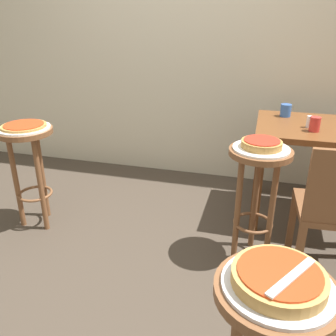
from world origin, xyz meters
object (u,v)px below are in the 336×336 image
Objects in this scene: pizza_server_knife at (292,277)px; cup_far_edge at (286,110)px; pizza_middle at (24,126)px; serving_plate_middle at (24,128)px; pizza_leftside at (262,144)px; cup_near_edge at (315,124)px; pizza_foreground at (279,278)px; serving_plate_foreground at (278,286)px; stool_leftside at (258,181)px; condiment_shaker at (309,122)px; serving_plate_leftside at (261,148)px; dining_table at (317,144)px; stool_middle at (29,157)px.

cup_far_edge is at bearing 31.72° from pizza_server_knife.
cup_far_edge reaches higher than pizza_middle.
cup_far_edge is 0.42× the size of pizza_server_knife.
serving_plate_middle is 1.54m from pizza_leftside.
cup_near_edge reaches higher than pizza_leftside.
pizza_foreground is 0.79× the size of serving_plate_middle.
cup_far_edge is (0.07, 1.91, 0.04)m from serving_plate_foreground.
serving_plate_foreground is at bearing -98.70° from cup_near_edge.
pizza_middle is at bearing 145.41° from pizza_foreground.
stool_leftside is 0.23m from pizza_leftside.
condiment_shaker reaches higher than serving_plate_middle.
pizza_leftside is 1.04× the size of pizza_server_knife.
serving_plate_leftside reaches higher than dining_table.
serving_plate_middle is (-1.62, 1.12, -0.03)m from pizza_foreground.
serving_plate_leftside is (1.54, 0.01, 0.21)m from stool_middle.
stool_middle is 1.00× the size of stool_leftside.
stool_leftside is 0.83m from cup_far_edge.
condiment_shaker is at bearing 82.59° from pizza_foreground.
cup_near_edge reaches higher than serving_plate_foreground.
serving_plate_leftside is at bearing 94.13° from pizza_foreground.
stool_middle is at bearing -163.52° from condiment_shaker.
serving_plate_middle is at bearing -163.52° from condiment_shaker.
serving_plate_foreground is at bearing -34.59° from serving_plate_middle.
cup_far_edge is at bearing 25.16° from pizza_middle.
cup_near_edge reaches higher than dining_table.
cup_near_edge reaches higher than condiment_shaker.
dining_table is 0.23m from cup_near_edge.
serving_plate_middle is at bearing 88.28° from pizza_server_knife.
cup_near_edge is (0.24, 1.58, 0.04)m from serving_plate_foreground.
pizza_foreground is at bearing -92.05° from cup_far_edge.
pizza_middle reaches higher than stool_leftside.
condiment_shaker is (0.30, 0.53, 0.24)m from stool_leftside.
serving_plate_middle is at bearing 135.00° from stool_middle.
pizza_server_knife is at bearing -84.45° from stool_leftside.
serving_plate_foreground is at bearing 0.00° from pizza_foreground.
dining_table is at bearing 67.58° from cup_near_edge.
condiment_shaker is (-0.08, -0.06, 0.17)m from dining_table.
cup_near_edge reaches higher than pizza_server_knife.
pizza_leftside is (1.54, 0.01, 0.03)m from serving_plate_middle.
serving_plate_middle is 1.91m from condiment_shaker.
dining_table is at bearing 57.11° from serving_plate_leftside.
serving_plate_foreground is 0.44× the size of stool_middle.
serving_plate_leftside is at bearing 0.00° from pizza_leftside.
serving_plate_foreground is 0.95× the size of serving_plate_middle.
serving_plate_middle is 1.16× the size of pizza_middle.
cup_far_edge is at bearing 79.11° from serving_plate_leftside.
cup_near_edge is (0.32, 0.45, 0.24)m from stool_leftside.
serving_plate_leftside is at bearing 94.13° from serving_plate_foreground.
serving_plate_foreground is 0.38× the size of dining_table.
dining_table is at bearing -39.79° from cup_far_edge.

